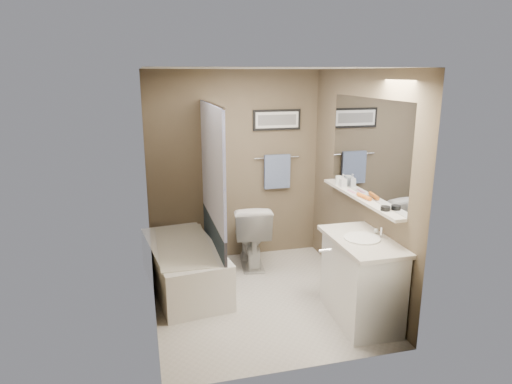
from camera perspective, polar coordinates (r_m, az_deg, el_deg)
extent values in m
plane|color=beige|center=(5.05, 0.43, -13.14)|extent=(2.50, 2.50, 0.00)
cube|color=silver|center=(4.46, 0.50, 14.96)|extent=(2.20, 2.50, 0.04)
cube|color=brown|center=(5.78, -2.67, 3.13)|extent=(2.20, 0.04, 2.40)
cube|color=brown|center=(3.49, 5.66, -4.82)|extent=(2.20, 0.04, 2.40)
cube|color=brown|center=(4.47, -13.04, -0.74)|extent=(0.04, 2.50, 2.40)
cube|color=brown|center=(4.99, 12.53, 0.92)|extent=(0.04, 2.50, 2.40)
cube|color=beige|center=(5.00, -13.23, -1.46)|extent=(0.02, 1.55, 2.00)
cylinder|color=silver|center=(4.88, -5.68, 11.00)|extent=(0.02, 1.55, 0.02)
cube|color=white|center=(4.97, -5.49, 3.50)|extent=(0.03, 1.45, 1.28)
cube|color=#223140|center=(5.19, -5.27, -5.42)|extent=(0.03, 1.45, 0.36)
cube|color=silver|center=(4.79, 13.73, 5.39)|extent=(0.02, 1.60, 1.00)
cube|color=silver|center=(4.87, 12.78, -0.67)|extent=(0.12, 1.60, 0.03)
cylinder|color=silver|center=(5.88, 2.62, 4.33)|extent=(0.60, 0.02, 0.02)
cube|color=#869CC3|center=(5.90, 2.65, 2.58)|extent=(0.34, 0.05, 0.44)
cube|color=black|center=(5.83, 2.62, 9.00)|extent=(0.62, 0.02, 0.26)
cube|color=white|center=(5.82, 2.66, 8.99)|extent=(0.56, 0.00, 0.20)
cube|color=#595959|center=(5.81, 2.67, 8.99)|extent=(0.50, 0.00, 0.13)
cube|color=silver|center=(3.77, 13.60, -6.94)|extent=(0.80, 0.02, 2.00)
cylinder|color=silver|center=(3.67, 8.62, -7.24)|extent=(0.10, 0.02, 0.02)
cube|color=white|center=(5.25, -8.95, -9.19)|extent=(0.90, 1.58, 0.50)
cube|color=beige|center=(5.15, -9.07, -6.65)|extent=(0.56, 1.36, 0.02)
imported|color=silver|center=(5.73, -0.65, -5.25)|extent=(0.55, 0.84, 0.81)
cube|color=white|center=(4.62, 13.02, -10.84)|extent=(0.54, 0.92, 0.80)
cube|color=beige|center=(4.45, 13.22, -5.97)|extent=(0.54, 0.96, 0.04)
cylinder|color=white|center=(4.44, 13.12, -5.65)|extent=(0.34, 0.34, 0.01)
cylinder|color=silver|center=(4.51, 15.42, -4.87)|extent=(0.02, 0.02, 0.10)
sphere|color=silver|center=(4.60, 14.79, -4.71)|extent=(0.05, 0.05, 0.05)
cylinder|color=black|center=(4.42, 15.86, -1.98)|extent=(0.09, 0.09, 0.04)
cylinder|color=orange|center=(4.77, 13.36, -0.56)|extent=(0.07, 0.22, 0.04)
cube|color=pink|center=(5.02, 11.88, 0.07)|extent=(0.04, 0.16, 0.01)
cylinder|color=white|center=(5.30, 10.33, 1.44)|extent=(0.08, 0.08, 0.10)
imported|color=#999999|center=(5.20, 10.84, 1.39)|extent=(0.07, 0.07, 0.14)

